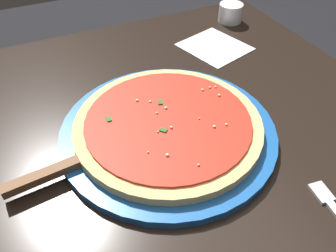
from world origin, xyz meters
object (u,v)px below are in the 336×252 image
pizza (168,124)px  cup_small_sauce (231,13)px  napkin_folded_right (215,47)px  serving_plate (168,131)px  pizza_server (72,165)px

pizza → cup_small_sauce: (0.34, 0.34, 0.00)m
napkin_folded_right → cup_small_sauce: bearing=43.7°
pizza → napkin_folded_right: size_ratio=2.24×
cup_small_sauce → serving_plate: bearing=-135.6°
serving_plate → pizza_server: bearing=-174.0°
serving_plate → pizza_server: size_ratio=1.69×
pizza_server → napkin_folded_right: (0.41, 0.25, -0.02)m
pizza → pizza_server: 0.17m
pizza → serving_plate: bearing=-148.1°
serving_plate → pizza_server: 0.17m
serving_plate → napkin_folded_right: serving_plate is taller
pizza → cup_small_sauce: cup_small_sauce is taller
serving_plate → pizza: size_ratio=1.16×
pizza_server → napkin_folded_right: pizza_server is taller
pizza → pizza_server: (-0.17, -0.02, -0.00)m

